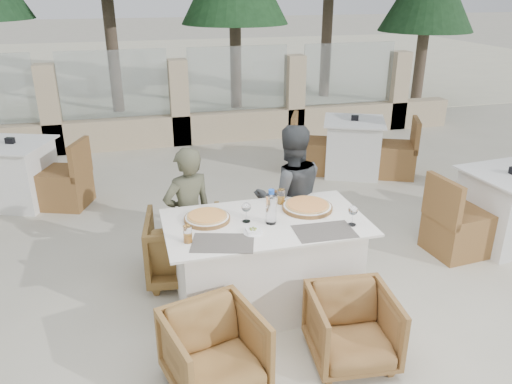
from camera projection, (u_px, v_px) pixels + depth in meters
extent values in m
plane|color=beige|center=(253.00, 306.00, 4.20)|extent=(80.00, 80.00, 0.00)
cube|color=beige|center=(147.00, 65.00, 16.68)|extent=(30.00, 16.00, 0.01)
cube|color=#5A534D|center=(223.00, 243.00, 3.61)|extent=(0.52, 0.41, 0.00)
cube|color=#5A534D|center=(324.00, 231.00, 3.78)|extent=(0.46, 0.32, 0.00)
cylinder|color=orange|center=(207.00, 218.00, 3.95)|extent=(0.39, 0.39, 0.05)
cylinder|color=orange|center=(307.00, 206.00, 4.15)|extent=(0.50, 0.50, 0.05)
cylinder|color=#9FB6D1|center=(271.00, 207.00, 3.86)|extent=(0.11, 0.11, 0.28)
cylinder|color=orange|center=(188.00, 234.00, 3.61)|extent=(0.06, 0.06, 0.13)
cylinder|color=orange|center=(281.00, 197.00, 4.24)|extent=(0.08, 0.08, 0.13)
imported|color=olive|center=(185.00, 246.00, 4.51)|extent=(0.76, 0.77, 0.63)
imported|color=brown|center=(268.00, 229.00, 4.91)|extent=(0.80, 0.80, 0.56)
imported|color=olive|center=(214.00, 352.00, 3.27)|extent=(0.72, 0.74, 0.55)
imported|color=brown|center=(352.00, 328.00, 3.51)|extent=(0.63, 0.65, 0.54)
imported|color=#4B4C37|center=(188.00, 216.00, 4.37)|extent=(0.53, 0.44, 1.26)
imported|color=#3E4144|center=(290.00, 197.00, 4.59)|extent=(0.70, 0.56, 1.38)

